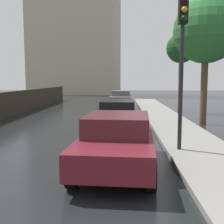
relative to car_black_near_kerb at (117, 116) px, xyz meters
The scene contains 6 objects.
car_black_near_kerb is the anchor object (origin of this frame).
car_maroon_mid_road 5.01m from the car_black_near_kerb, 88.98° to the right, with size 2.08×4.17×1.40m.
car_grey_behind_camera 10.92m from the car_black_near_kerb, 89.35° to the left, with size 1.87×4.46×1.41m.
traffic_light 4.77m from the car_black_near_kerb, 60.47° to the right, with size 0.26×0.39×4.52m.
street_tree_near 9.33m from the car_black_near_kerb, 60.58° to the left, with size 2.02×2.02×5.44m.
street_tree_mid 6.31m from the car_black_near_kerb, 27.41° to the left, with size 3.25×3.25×6.35m.
Camera 1 is at (2.64, -1.09, 2.27)m, focal length 44.07 mm.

